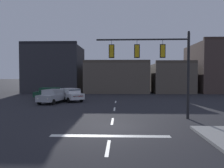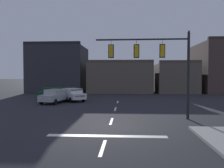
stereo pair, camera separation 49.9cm
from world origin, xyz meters
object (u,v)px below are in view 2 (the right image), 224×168
(car_lot_nearside, at_px, (72,94))
(car_lot_farside, at_px, (55,96))
(signal_mast_near_side, at_px, (157,59))
(car_lot_middle, at_px, (54,93))

(car_lot_nearside, relative_size, car_lot_farside, 0.98)
(car_lot_farside, bearing_deg, car_lot_nearside, 53.93)
(signal_mast_near_side, distance_m, car_lot_farside, 14.48)
(signal_mast_near_side, xyz_separation_m, car_lot_nearside, (-9.06, 11.29, -3.60))
(car_lot_middle, xyz_separation_m, car_lot_farside, (1.43, -4.10, 0.00))
(signal_mast_near_side, height_order, car_lot_farside, signal_mast_near_side)
(car_lot_nearside, relative_size, car_lot_middle, 1.01)
(car_lot_nearside, bearing_deg, car_lot_farside, -126.07)
(car_lot_nearside, height_order, car_lot_middle, same)
(car_lot_nearside, xyz_separation_m, car_lot_farside, (-1.53, -2.10, 0.00))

